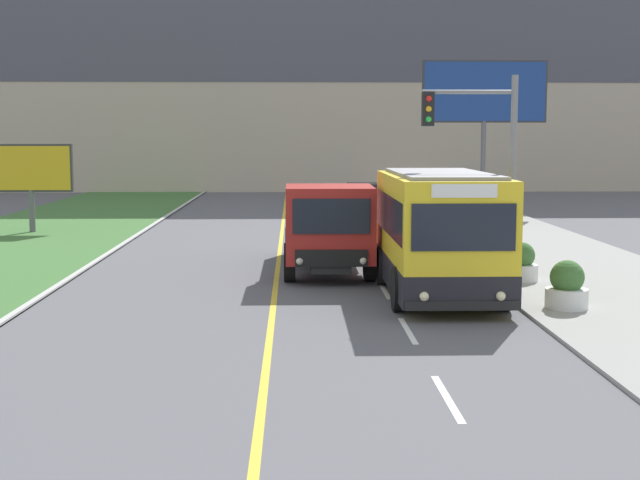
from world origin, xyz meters
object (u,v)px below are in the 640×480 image
at_px(city_bus, 440,235).
at_px(billboard_small, 30,171).
at_px(billboard_large, 484,96).
at_px(planter_round_second, 521,264).
at_px(traffic_light_mast, 484,156).
at_px(dump_truck, 328,229).
at_px(planter_round_near, 567,287).
at_px(car_distant, 363,198).

xyz_separation_m(city_bus, billboard_small, (-13.96, 14.77, 0.94)).
xyz_separation_m(billboard_large, planter_round_second, (-3.19, -19.92, -5.20)).
relative_size(traffic_light_mast, billboard_small, 1.50).
height_order(dump_truck, planter_round_near, dump_truck).
bearing_deg(traffic_light_mast, planter_round_second, 51.35).
height_order(car_distant, billboard_large, billboard_large).
distance_m(dump_truck, billboard_small, 15.98).
height_order(billboard_large, planter_round_near, billboard_large).
xyz_separation_m(car_distant, planter_round_second, (2.44, -22.17, -0.16)).
distance_m(car_distant, planter_round_near, 26.02).
relative_size(dump_truck, car_distant, 1.64).
height_order(dump_truck, billboard_small, billboard_small).
bearing_deg(traffic_light_mast, car_distant, 92.44).
bearing_deg(city_bus, billboard_small, 133.37).
xyz_separation_m(city_bus, planter_round_near, (2.54, -1.80, -0.98)).
relative_size(city_bus, planter_round_near, 5.65).
bearing_deg(city_bus, planter_round_near, -35.32).
bearing_deg(planter_round_near, dump_truck, 132.88).
xyz_separation_m(city_bus, billboard_large, (5.67, 21.86, 4.20)).
distance_m(billboard_large, planter_round_second, 20.84).
height_order(billboard_large, planter_round_second, billboard_large).
bearing_deg(planter_round_near, billboard_small, 134.87).
relative_size(billboard_small, planter_round_second, 3.46).
distance_m(planter_round_near, planter_round_second, 3.73).
bearing_deg(planter_round_near, car_distant, 95.50).
height_order(billboard_small, planter_round_near, billboard_small).
relative_size(planter_round_near, planter_round_second, 1.05).
bearing_deg(dump_truck, city_bus, -55.36).
distance_m(traffic_light_mast, billboard_small, 20.98).
relative_size(billboard_small, planter_round_near, 3.30).
distance_m(dump_truck, planter_round_second, 5.36).
distance_m(city_bus, traffic_light_mast, 2.16).
height_order(car_distant, planter_round_near, car_distant).
height_order(city_bus, planter_round_second, city_bus).
relative_size(billboard_large, billboard_small, 2.10).
bearing_deg(billboard_small, city_bus, -46.63).
xyz_separation_m(city_bus, dump_truck, (-2.53, 3.66, -0.24)).
xyz_separation_m(billboard_small, planter_round_near, (16.50, -16.57, -1.92)).
height_order(billboard_small, planter_round_second, billboard_small).
distance_m(dump_truck, traffic_light_mast, 5.45).
bearing_deg(city_bus, dump_truck, 124.64).
distance_m(billboard_small, planter_round_second, 20.96).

